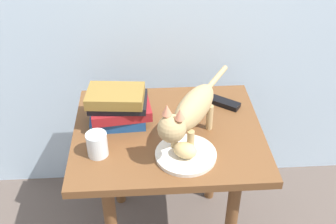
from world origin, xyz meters
TOP-DOWN VIEW (x-y plane):
  - side_table at (0.00, 0.00)m, footprint 0.68×0.57m
  - plate at (0.05, -0.15)m, footprint 0.21×0.21m
  - bread_roll at (0.05, -0.16)m, footprint 0.10×0.09m
  - cat at (0.07, -0.08)m, footprint 0.28×0.42m
  - book_stack at (-0.18, 0.05)m, footprint 0.23×0.16m
  - candle_jar at (-0.24, -0.12)m, footprint 0.07×0.07m
  - tv_remote at (0.22, 0.15)m, footprint 0.15×0.12m

SIDE VIEW (x-z plane):
  - side_table at x=0.00m, z-range 0.20..0.79m
  - plate at x=0.05m, z-range 0.59..0.60m
  - tv_remote at x=0.22m, z-range 0.59..0.61m
  - candle_jar at x=-0.24m, z-range 0.58..0.67m
  - bread_roll at x=0.05m, z-range 0.60..0.65m
  - book_stack at x=-0.18m, z-range 0.59..0.73m
  - cat at x=0.07m, z-range 0.61..0.84m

